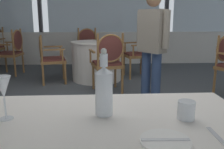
{
  "coord_description": "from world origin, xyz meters",
  "views": [
    {
      "loc": [
        -0.16,
        -2.58,
        1.22
      ],
      "look_at": [
        -0.08,
        -1.29,
        0.92
      ],
      "focal_mm": 38.95,
      "sensor_mm": 36.0,
      "label": 1
    }
  ],
  "objects_px": {
    "wine_glass": "(3,88)",
    "diner_person_0": "(152,44)",
    "dining_chair_1_1": "(88,46)",
    "dining_chair_1_3": "(109,58)",
    "water_bottle": "(104,89)",
    "dining_chair_2_2": "(13,49)",
    "water_tumbler": "(186,110)",
    "side_plate": "(165,141)",
    "dining_chair_1_2": "(48,56)",
    "dining_chair_1_0": "(141,49)"
  },
  "relations": [
    {
      "from": "water_tumbler",
      "to": "dining_chair_1_0",
      "type": "height_order",
      "value": "dining_chair_1_0"
    },
    {
      "from": "side_plate",
      "to": "dining_chair_2_2",
      "type": "distance_m",
      "value": 4.96
    },
    {
      "from": "water_bottle",
      "to": "dining_chair_2_2",
      "type": "xyz_separation_m",
      "value": [
        -1.87,
        4.21,
        -0.32
      ]
    },
    {
      "from": "water_bottle",
      "to": "wine_glass",
      "type": "bearing_deg",
      "value": -176.2
    },
    {
      "from": "wine_glass",
      "to": "dining_chair_2_2",
      "type": "distance_m",
      "value": 4.48
    },
    {
      "from": "water_tumbler",
      "to": "diner_person_0",
      "type": "height_order",
      "value": "diner_person_0"
    },
    {
      "from": "dining_chair_1_0",
      "to": "dining_chair_2_2",
      "type": "distance_m",
      "value": 2.73
    },
    {
      "from": "water_tumbler",
      "to": "dining_chair_1_2",
      "type": "height_order",
      "value": "dining_chair_1_2"
    },
    {
      "from": "dining_chair_2_2",
      "to": "diner_person_0",
      "type": "distance_m",
      "value": 3.3
    },
    {
      "from": "water_bottle",
      "to": "dining_chair_1_2",
      "type": "height_order",
      "value": "water_bottle"
    },
    {
      "from": "water_tumbler",
      "to": "dining_chair_1_0",
      "type": "distance_m",
      "value": 3.99
    },
    {
      "from": "water_bottle",
      "to": "dining_chair_1_0",
      "type": "distance_m",
      "value": 3.98
    },
    {
      "from": "dining_chair_1_1",
      "to": "dining_chair_1_3",
      "type": "xyz_separation_m",
      "value": [
        0.41,
        -1.82,
        0.01
      ]
    },
    {
      "from": "dining_chair_1_1",
      "to": "water_tumbler",
      "type": "bearing_deg",
      "value": -4.68
    },
    {
      "from": "dining_chair_1_1",
      "to": "dining_chair_1_0",
      "type": "bearing_deg",
      "value": 45.0
    },
    {
      "from": "side_plate",
      "to": "dining_chair_1_3",
      "type": "distance_m",
      "value": 3.06
    },
    {
      "from": "water_bottle",
      "to": "dining_chair_1_0",
      "type": "height_order",
      "value": "water_bottle"
    },
    {
      "from": "dining_chair_1_2",
      "to": "diner_person_0",
      "type": "distance_m",
      "value": 2.15
    },
    {
      "from": "dining_chair_1_1",
      "to": "dining_chair_1_3",
      "type": "distance_m",
      "value": 1.87
    },
    {
      "from": "dining_chair_1_0",
      "to": "wine_glass",
      "type": "bearing_deg",
      "value": 59.02
    },
    {
      "from": "side_plate",
      "to": "dining_chair_1_0",
      "type": "bearing_deg",
      "value": 81.49
    },
    {
      "from": "side_plate",
      "to": "wine_glass",
      "type": "bearing_deg",
      "value": 159.46
    },
    {
      "from": "dining_chair_1_2",
      "to": "dining_chair_2_2",
      "type": "distance_m",
      "value": 1.16
    },
    {
      "from": "dining_chair_1_2",
      "to": "wine_glass",
      "type": "bearing_deg",
      "value": -94.23
    },
    {
      "from": "diner_person_0",
      "to": "water_tumbler",
      "type": "bearing_deg",
      "value": 42.64
    },
    {
      "from": "dining_chair_1_1",
      "to": "diner_person_0",
      "type": "xyz_separation_m",
      "value": [
        0.97,
        -2.42,
        0.31
      ]
    },
    {
      "from": "dining_chair_1_2",
      "to": "water_tumbler",
      "type": "bearing_deg",
      "value": -81.81
    },
    {
      "from": "dining_chair_1_0",
      "to": "water_tumbler",
      "type": "bearing_deg",
      "value": 70.65
    },
    {
      "from": "dining_chair_1_1",
      "to": "dining_chair_1_2",
      "type": "bearing_deg",
      "value": -44.64
    },
    {
      "from": "dining_chair_2_2",
      "to": "side_plate",
      "type": "bearing_deg",
      "value": 122.25
    },
    {
      "from": "side_plate",
      "to": "water_tumbler",
      "type": "distance_m",
      "value": 0.26
    },
    {
      "from": "wine_glass",
      "to": "water_tumbler",
      "type": "distance_m",
      "value": 0.84
    },
    {
      "from": "wine_glass",
      "to": "dining_chair_1_3",
      "type": "relative_size",
      "value": 0.21
    },
    {
      "from": "water_tumbler",
      "to": "dining_chair_2_2",
      "type": "xyz_separation_m",
      "value": [
        -2.24,
        4.29,
        -0.23
      ]
    },
    {
      "from": "dining_chair_2_2",
      "to": "dining_chair_1_0",
      "type": "bearing_deg",
      "value": -179.68
    },
    {
      "from": "water_tumbler",
      "to": "dining_chair_2_2",
      "type": "height_order",
      "value": "dining_chair_2_2"
    },
    {
      "from": "dining_chair_1_1",
      "to": "dining_chair_1_3",
      "type": "height_order",
      "value": "dining_chair_1_3"
    },
    {
      "from": "dining_chair_1_2",
      "to": "dining_chair_1_3",
      "type": "distance_m",
      "value": 1.31
    },
    {
      "from": "dining_chair_1_1",
      "to": "diner_person_0",
      "type": "bearing_deg",
      "value": 9.34
    },
    {
      "from": "dining_chair_2_2",
      "to": "diner_person_0",
      "type": "height_order",
      "value": "diner_person_0"
    },
    {
      "from": "wine_glass",
      "to": "diner_person_0",
      "type": "relative_size",
      "value": 0.13
    },
    {
      "from": "side_plate",
      "to": "dining_chair_1_3",
      "type": "relative_size",
      "value": 0.2
    },
    {
      "from": "wine_glass",
      "to": "diner_person_0",
      "type": "height_order",
      "value": "diner_person_0"
    },
    {
      "from": "dining_chair_1_0",
      "to": "diner_person_0",
      "type": "distance_m",
      "value": 1.74
    },
    {
      "from": "water_bottle",
      "to": "dining_chair_2_2",
      "type": "height_order",
      "value": "water_bottle"
    },
    {
      "from": "dining_chair_1_2",
      "to": "water_bottle",
      "type": "bearing_deg",
      "value": -87.0
    },
    {
      "from": "water_bottle",
      "to": "water_tumbler",
      "type": "height_order",
      "value": "water_bottle"
    },
    {
      "from": "wine_glass",
      "to": "dining_chair_1_2",
      "type": "bearing_deg",
      "value": 98.34
    },
    {
      "from": "water_tumbler",
      "to": "dining_chair_1_3",
      "type": "xyz_separation_m",
      "value": [
        -0.24,
        2.84,
        -0.23
      ]
    },
    {
      "from": "side_plate",
      "to": "wine_glass",
      "type": "distance_m",
      "value": 0.74
    }
  ]
}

